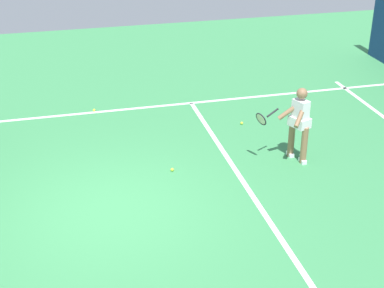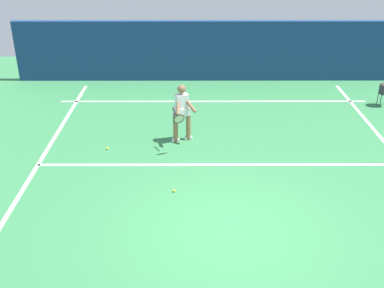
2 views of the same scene
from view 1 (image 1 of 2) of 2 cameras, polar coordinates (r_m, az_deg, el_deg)
ground_plane at (r=10.48m, az=-7.83°, el=-6.29°), size 24.12×24.12×0.00m
service_line_marking at (r=10.97m, az=5.57°, el=-4.53°), size 8.79×0.10×0.01m
sideline_right_marking at (r=14.37m, az=-10.02°, el=2.99°), size 0.10×16.55×0.01m
tennis_player at (r=11.82m, az=10.27°, el=2.16°), size 0.67×1.10×1.55m
tennis_ball_near at (r=13.59m, az=4.85°, el=2.04°), size 0.07×0.07×0.07m
tennis_ball_mid at (r=11.56m, az=-1.93°, el=-2.50°), size 0.07×0.07×0.07m
tennis_ball_far at (r=14.43m, az=-9.48°, el=3.27°), size 0.07×0.07×0.07m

